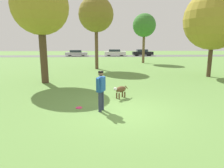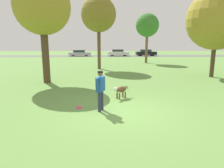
# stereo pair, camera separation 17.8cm
# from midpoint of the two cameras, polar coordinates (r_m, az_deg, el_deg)

# --- Properties ---
(ground_plane) EXTENTS (120.00, 120.00, 0.00)m
(ground_plane) POSITION_cam_midpoint_polar(r_m,az_deg,el_deg) (7.99, 3.78, -7.86)
(ground_plane) COLOR #608C42
(far_road_strip) EXTENTS (120.00, 6.00, 0.01)m
(far_road_strip) POSITION_cam_midpoint_polar(r_m,az_deg,el_deg) (41.89, -0.71, 8.03)
(far_road_strip) COLOR #5B5B59
(far_road_strip) RESTS_ON ground_plane
(person) EXTENTS (0.37, 0.69, 1.60)m
(person) POSITION_cam_midpoint_polar(r_m,az_deg,el_deg) (7.83, -2.67, -1.03)
(person) COLOR #2D334C
(person) RESTS_ON ground_plane
(dog) EXTENTS (0.81, 0.75, 0.61)m
(dog) POSITION_cam_midpoint_polar(r_m,az_deg,el_deg) (9.75, 3.02, -1.69)
(dog) COLOR brown
(dog) RESTS_ON ground_plane
(frisbee) EXTENTS (0.28, 0.28, 0.02)m
(frisbee) POSITION_cam_midpoint_polar(r_m,az_deg,el_deg) (8.53, -8.90, -6.64)
(frisbee) COLOR #E52366
(frisbee) RESTS_ON ground_plane
(tree_near_right) EXTENTS (4.53, 4.53, 6.66)m
(tree_near_right) POSITION_cam_midpoint_polar(r_m,az_deg,el_deg) (17.71, 28.04, 15.91)
(tree_near_right) COLOR #4C3826
(tree_near_right) RESTS_ON ground_plane
(tree_far_right) EXTENTS (3.01, 3.01, 6.43)m
(tree_far_right) POSITION_cam_midpoint_polar(r_m,az_deg,el_deg) (27.45, 10.24, 16.11)
(tree_far_right) COLOR brown
(tree_far_right) RESTS_ON ground_plane
(tree_mid_center) EXTENTS (3.49, 3.49, 7.20)m
(tree_mid_center) POSITION_cam_midpoint_polar(r_m,az_deg,el_deg) (21.00, -3.59, 19.16)
(tree_mid_center) COLOR brown
(tree_mid_center) RESTS_ON ground_plane
(tree_near_left) EXTENTS (3.63, 3.63, 6.78)m
(tree_near_left) POSITION_cam_midpoint_polar(r_m,az_deg,el_deg) (14.35, -18.94, 20.08)
(tree_near_left) COLOR #4C3826
(tree_near_left) RESTS_ON ground_plane
(parked_car_silver) EXTENTS (4.49, 1.96, 1.23)m
(parked_car_silver) POSITION_cam_midpoint_polar(r_m,az_deg,el_deg) (41.95, -9.07, 8.73)
(parked_car_silver) COLOR #B7B7BC
(parked_car_silver) RESTS_ON ground_plane
(parked_car_white) EXTENTS (4.36, 1.93, 1.35)m
(parked_car_white) POSITION_cam_midpoint_polar(r_m,az_deg,el_deg) (41.75, 1.92, 8.94)
(parked_car_white) COLOR white
(parked_car_white) RESTS_ON ground_plane
(parked_car_black) EXTENTS (4.21, 1.79, 1.33)m
(parked_car_black) POSITION_cam_midpoint_polar(r_m,az_deg,el_deg) (42.88, 9.79, 8.83)
(parked_car_black) COLOR black
(parked_car_black) RESTS_ON ground_plane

